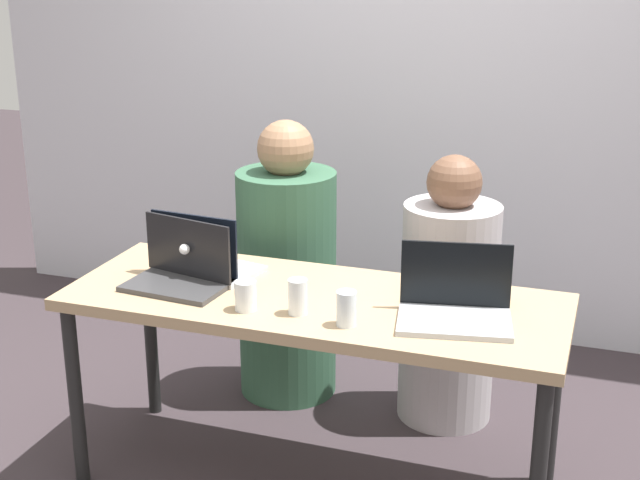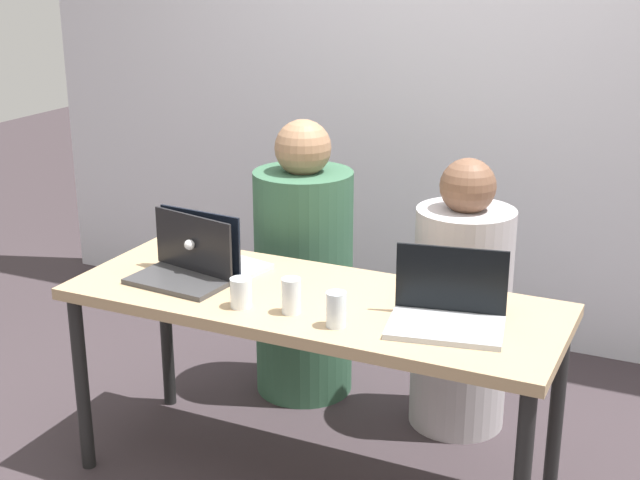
{
  "view_description": "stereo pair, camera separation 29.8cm",
  "coord_description": "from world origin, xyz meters",
  "views": [
    {
      "loc": [
        0.92,
        -2.61,
        1.83
      ],
      "look_at": [
        0.0,
        0.06,
        0.89
      ],
      "focal_mm": 50.0,
      "sensor_mm": 36.0,
      "label": 1
    },
    {
      "loc": [
        1.2,
        -2.5,
        1.83
      ],
      "look_at": [
        0.0,
        0.06,
        0.89
      ],
      "focal_mm": 50.0,
      "sensor_mm": 36.0,
      "label": 2
    }
  ],
  "objects": [
    {
      "name": "laptop_front_right",
      "position": [
        0.48,
        -0.04,
        0.76
      ],
      "size": [
        0.39,
        0.3,
        0.23
      ],
      "rotation": [
        0.0,
        0.0,
        0.19
      ],
      "color": "#AFB4BA",
      "rests_on": "desk"
    },
    {
      "name": "laptop_front_left",
      "position": [
        -0.47,
        -0.04,
        0.76
      ],
      "size": [
        0.36,
        0.28,
        0.23
      ],
      "rotation": [
        0.0,
        0.0,
        -0.09
      ],
      "color": "#38383A",
      "rests_on": "desk"
    },
    {
      "name": "ground_plane",
      "position": [
        0.0,
        0.0,
        0.0
      ],
      "size": [
        12.0,
        12.0,
        0.0
      ],
      "primitive_type": "plane",
      "color": "#362D31"
    },
    {
      "name": "person_on_left",
      "position": [
        -0.34,
        0.63,
        0.52
      ],
      "size": [
        0.47,
        0.47,
        1.18
      ],
      "rotation": [
        0.0,
        0.0,
        3.31
      ],
      "color": "#345D43",
      "rests_on": "ground"
    },
    {
      "name": "water_glass_center",
      "position": [
        0.0,
        -0.15,
        0.76
      ],
      "size": [
        0.06,
        0.06,
        0.12
      ],
      "color": "white",
      "rests_on": "desk"
    },
    {
      "name": "water_glass_right",
      "position": [
        0.17,
        -0.19,
        0.76
      ],
      "size": [
        0.06,
        0.06,
        0.11
      ],
      "color": "silver",
      "rests_on": "desk"
    },
    {
      "name": "back_wall",
      "position": [
        0.0,
        1.53,
        1.28
      ],
      "size": [
        4.5,
        0.1,
        2.57
      ],
      "primitive_type": "cube",
      "color": "silver",
      "rests_on": "ground"
    },
    {
      "name": "water_glass_left",
      "position": [
        -0.17,
        -0.18,
        0.76
      ],
      "size": [
        0.07,
        0.07,
        0.1
      ],
      "color": "white",
      "rests_on": "desk"
    },
    {
      "name": "laptop_back_left",
      "position": [
        -0.45,
        0.07,
        0.76
      ],
      "size": [
        0.4,
        0.31,
        0.23
      ],
      "rotation": [
        0.0,
        0.0,
        2.93
      ],
      "color": "silver",
      "rests_on": "desk"
    },
    {
      "name": "desk",
      "position": [
        0.0,
        0.0,
        0.65
      ],
      "size": [
        1.68,
        0.63,
        0.71
      ],
      "color": "tan",
      "rests_on": "ground"
    },
    {
      "name": "person_on_right",
      "position": [
        0.34,
        0.63,
        0.48
      ],
      "size": [
        0.43,
        0.43,
        1.09
      ],
      "rotation": [
        0.0,
        0.0,
        3.01
      ],
      "color": "#B1ABAE",
      "rests_on": "ground"
    }
  ]
}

